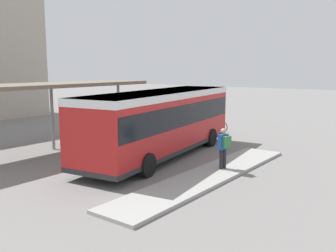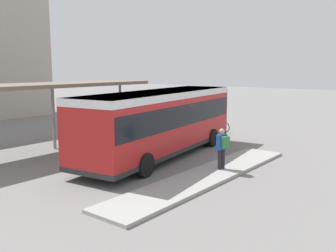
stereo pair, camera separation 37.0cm
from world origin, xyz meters
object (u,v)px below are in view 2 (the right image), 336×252
bicycle_yellow (218,127)px  bicycle_blue (206,126)px  pedestrian_waiting (222,146)px  bicycle_red (200,125)px  city_bus (161,119)px  potted_planter_near_shelter (90,141)px

bicycle_yellow → bicycle_blue: (-0.36, 0.69, -0.01)m
pedestrian_waiting → bicycle_red: size_ratio=1.07×
bicycle_yellow → bicycle_blue: bearing=-159.2°
pedestrian_waiting → bicycle_blue: 9.70m
city_bus → bicycle_blue: bearing=7.5°
bicycle_blue → bicycle_red: size_ratio=1.02×
bicycle_yellow → potted_planter_near_shelter: size_ratio=1.14×
city_bus → bicycle_red: (7.52, 2.73, -1.48)m
pedestrian_waiting → potted_planter_near_shelter: pedestrian_waiting is taller
pedestrian_waiting → bicycle_blue: bearing=-37.3°
bicycle_red → pedestrian_waiting: bearing=129.1°
bicycle_yellow → potted_planter_near_shelter: bearing=-103.1°
pedestrian_waiting → bicycle_yellow: (8.15, 5.04, -0.71)m
bicycle_red → potted_planter_near_shelter: (-9.76, -0.25, 0.42)m
potted_planter_near_shelter → bicycle_red: bearing=1.5°
city_bus → bicycle_red: 8.13m
bicycle_blue → potted_planter_near_shelter: potted_planter_near_shelter is taller
bicycle_yellow → bicycle_red: (-0.01, 1.38, -0.02)m
bicycle_yellow → potted_planter_near_shelter: 9.84m
city_bus → bicycle_red: size_ratio=6.92×
bicycle_blue → potted_planter_near_shelter: size_ratio=1.10×
bicycle_red → bicycle_blue: bearing=154.2°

